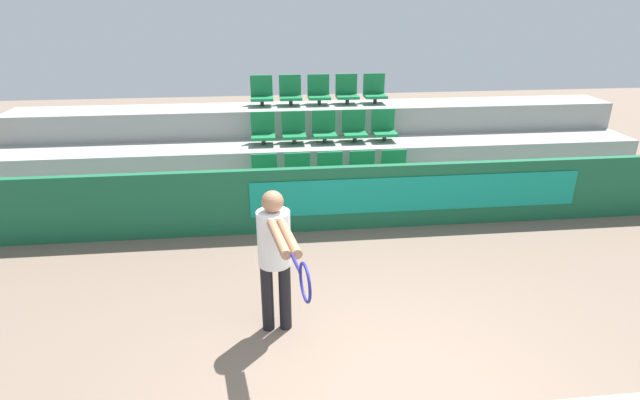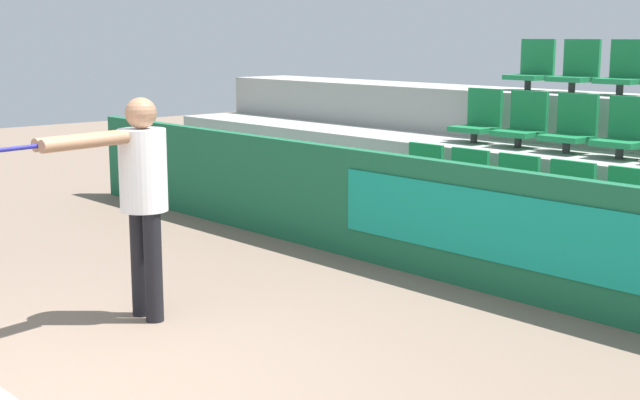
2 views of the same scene
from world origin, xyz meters
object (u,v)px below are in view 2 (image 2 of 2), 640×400
object	(u,v)px
stadium_chair_11	(576,70)
tennis_player	(135,184)
stadium_chair_2	(512,191)
stadium_chair_6	(523,124)
stadium_chair_1	(463,184)
stadium_chair_7	(571,128)
stadium_chair_3	(565,200)
stadium_chair_5	(479,120)
stadium_chair_8	(625,132)
stadium_chair_10	(532,69)
stadium_chair_0	(419,177)
stadium_chair_4	(625,209)
stadium_chair_12	(624,72)

from	to	relation	value
stadium_chair_11	tennis_player	xyz separation A→B (m)	(-0.43, -4.89, -0.69)
stadium_chair_2	stadium_chair_6	bearing A→B (deg)	121.15
stadium_chair_1	stadium_chair_7	bearing A→B (deg)	58.85
stadium_chair_3	stadium_chair_5	bearing A→B (deg)	151.12
stadium_chair_8	tennis_player	size ratio (longest dim) A/B	0.33
stadium_chair_2	stadium_chair_8	xyz separation A→B (m)	(0.53, 0.88, 0.49)
stadium_chair_2	stadium_chair_11	distance (m)	2.09
stadium_chair_2	stadium_chair_3	xyz separation A→B (m)	(0.53, 0.00, 0.00)
stadium_chair_7	stadium_chair_10	distance (m)	1.47
stadium_chair_10	stadium_chair_2	bearing A→B (deg)	-58.85
stadium_chair_1	stadium_chair_8	world-z (taller)	stadium_chair_8
stadium_chair_3	stadium_chair_10	distance (m)	2.58
stadium_chair_5	stadium_chair_7	size ratio (longest dim) A/B	1.00
stadium_chair_1	tennis_player	bearing A→B (deg)	-97.93
stadium_chair_2	stadium_chair_5	xyz separation A→B (m)	(-1.07, 0.88, 0.49)
stadium_chair_0	stadium_chair_5	distance (m)	1.01
stadium_chair_4	stadium_chair_0	bearing A→B (deg)	180.00
stadium_chair_8	tennis_player	world-z (taller)	tennis_player
stadium_chair_2	stadium_chair_12	bearing A→B (deg)	90.00
stadium_chair_4	stadium_chair_10	xyz separation A→B (m)	(-2.14, 1.77, 0.98)
stadium_chair_5	tennis_player	size ratio (longest dim) A/B	0.33
stadium_chair_1	stadium_chair_2	xyz separation A→B (m)	(0.53, 0.00, 0.00)
stadium_chair_3	stadium_chair_10	world-z (taller)	stadium_chair_10
stadium_chair_3	stadium_chair_4	world-z (taller)	same
stadium_chair_1	stadium_chair_8	xyz separation A→B (m)	(1.07, 0.88, 0.49)
stadium_chair_6	stadium_chair_12	xyz separation A→B (m)	(0.53, 0.88, 0.49)
stadium_chair_1	stadium_chair_12	world-z (taller)	stadium_chair_12
stadium_chair_4	stadium_chair_6	bearing A→B (deg)	151.12
stadium_chair_11	stadium_chair_7	bearing A→B (deg)	-58.85
stadium_chair_11	stadium_chair_12	distance (m)	0.53
stadium_chair_1	stadium_chair_12	xyz separation A→B (m)	(0.53, 1.77, 0.98)
stadium_chair_7	stadium_chair_11	distance (m)	1.14
stadium_chair_2	stadium_chair_5	distance (m)	1.47
stadium_chair_10	tennis_player	xyz separation A→B (m)	(0.10, -4.89, -0.69)
stadium_chair_3	stadium_chair_4	xyz separation A→B (m)	(0.53, 0.00, 0.00)
stadium_chair_1	stadium_chair_8	distance (m)	1.47
stadium_chair_11	tennis_player	size ratio (longest dim) A/B	0.33
stadium_chair_0	stadium_chair_5	world-z (taller)	stadium_chair_5
stadium_chair_3	stadium_chair_8	xyz separation A→B (m)	(0.00, 0.88, 0.49)
stadium_chair_10	stadium_chair_7	bearing A→B (deg)	-39.60
stadium_chair_4	stadium_chair_6	xyz separation A→B (m)	(-1.60, 0.88, 0.49)
stadium_chair_3	tennis_player	world-z (taller)	tennis_player
stadium_chair_6	tennis_player	bearing A→B (deg)	-96.19
stadium_chair_1	stadium_chair_0	bearing A→B (deg)	180.00
stadium_chair_1	stadium_chair_11	xyz separation A→B (m)	(0.00, 1.77, 0.98)
stadium_chair_5	stadium_chair_6	bearing A→B (deg)	0.00
stadium_chair_3	tennis_player	bearing A→B (deg)	-115.69
stadium_chair_4	stadium_chair_11	size ratio (longest dim) A/B	1.00
stadium_chair_0	stadium_chair_10	xyz separation A→B (m)	(0.00, 1.77, 0.98)
stadium_chair_7	stadium_chair_12	distance (m)	1.01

